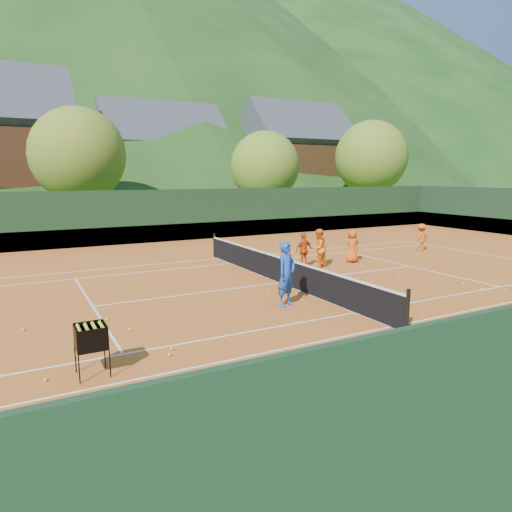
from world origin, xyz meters
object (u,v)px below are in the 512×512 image
student_b (304,250)px  chalet_mid (162,164)px  student_d (421,238)px  student_c (352,246)px  chalet_right (295,162)px  coach (287,274)px  ball_hopper (91,338)px  student_a (318,248)px  tennis_net (280,269)px

student_b → chalet_mid: (3.68, 32.06, 4.24)m
student_b → student_d: size_ratio=1.03×
student_c → chalet_mid: (1.18, 32.15, 4.24)m
chalet_right → coach: bearing=-123.2°
student_c → student_d: 4.96m
student_d → ball_hopper: size_ratio=1.41×
ball_hopper → chalet_mid: 41.26m
student_b → student_c: bearing=171.7°
student_a → chalet_right: 33.49m
tennis_net → ball_hopper: size_ratio=12.07×
tennis_net → chalet_mid: 34.81m
tennis_net → chalet_mid: bearing=80.0°
student_a → chalet_mid: size_ratio=0.13×
coach → student_a: coach is taller
coach → ball_hopper: (-5.79, -2.28, -0.21)m
student_b → chalet_right: 33.47m
tennis_net → chalet_mid: chalet_mid is taller
student_a → student_c: size_ratio=1.11×
student_b → tennis_net: (-2.32, -1.94, -0.23)m
student_b → chalet_mid: 32.55m
ball_hopper → student_a: bearing=33.1°
tennis_net → chalet_right: 36.37m
coach → chalet_mid: (7.34, 36.60, 4.01)m
student_a → ball_hopper: 11.87m
student_a → student_d: 6.99m
student_d → ball_hopper: (-16.87, -7.35, 0.04)m
coach → tennis_net: (1.34, 2.60, -0.45)m
student_a → student_b: student_a is taller
coach → chalet_right: (21.34, 32.60, 4.28)m
ball_hopper → chalet_mid: bearing=71.3°
student_c → ball_hopper: student_c is taller
tennis_net → chalet_right: size_ratio=1.01×
coach → student_d: bearing=2.7°
coach → student_c: 7.61m
student_a → tennis_net: student_a is taller
chalet_mid → chalet_right: size_ratio=1.06×
coach → student_d: (11.09, 5.06, -0.25)m
student_c → student_d: size_ratio=1.03×
student_d → tennis_net: (-9.74, -2.46, -0.21)m
student_c → chalet_mid: size_ratio=0.12×
coach → chalet_right: bearing=35.0°
chalet_mid → ball_hopper: bearing=-108.7°
student_a → chalet_mid: (3.19, 32.41, 4.16)m
student_a → ball_hopper: size_ratio=1.62×
chalet_right → student_a: bearing=-121.2°
student_a → ball_hopper: bearing=14.1°
student_c → tennis_net: student_c is taller
tennis_net → student_b: bearing=39.8°
student_a → chalet_mid: bearing=-114.6°
student_a → chalet_right: size_ratio=0.14×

